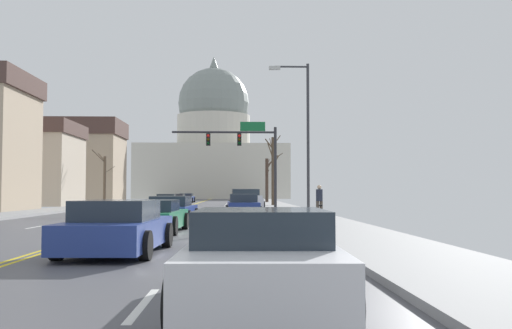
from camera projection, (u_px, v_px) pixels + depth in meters
ground at (137, 222)px, 25.91m from camera, size 20.00×180.00×0.20m
signal_gantry at (246, 147)px, 41.64m from camera, size 7.91×0.41×6.56m
street_lamp_right at (303, 127)px, 27.08m from camera, size 1.99×0.24×7.61m
capitol_building at (213, 146)px, 109.03m from camera, size 28.86×18.24×28.21m
pickup_truck_near_00 at (246, 202)px, 38.02m from camera, size 2.44×5.57×1.60m
sedan_near_01 at (243, 206)px, 31.43m from camera, size 2.03×4.31×1.29m
sedan_near_02 at (172, 210)px, 25.21m from camera, size 2.15×4.73×1.24m
sedan_near_03 at (154, 217)px, 19.65m from camera, size 2.18×4.73×1.16m
sedan_near_04 at (118, 228)px, 13.05m from camera, size 2.23×4.52×1.26m
sedan_near_05 at (261, 261)px, 6.97m from camera, size 2.08×4.43×1.25m
sedan_oncoming_00 at (166, 201)px, 49.09m from camera, size 2.04×4.28×1.19m
sedan_oncoming_01 at (176, 200)px, 58.45m from camera, size 2.06×4.42×1.15m
sedan_oncoming_02 at (186, 198)px, 69.74m from camera, size 2.04×4.44×1.15m
flank_building_01 at (77, 161)px, 70.95m from camera, size 11.52×8.56×10.53m
flank_building_02 at (26, 163)px, 55.09m from camera, size 9.97×8.58×8.31m
bare_tree_00 at (267, 179)px, 65.55m from camera, size 1.23×2.06×5.41m
bare_tree_02 at (273, 169)px, 51.76m from camera, size 1.76×2.50×6.64m
bare_tree_03 at (104, 178)px, 56.23m from camera, size 1.93×2.59×5.49m
pedestrian_00 at (319, 199)px, 28.19m from camera, size 0.35×0.34×1.63m
bicycle_parked at (320, 217)px, 20.80m from camera, size 0.12×1.77×0.85m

